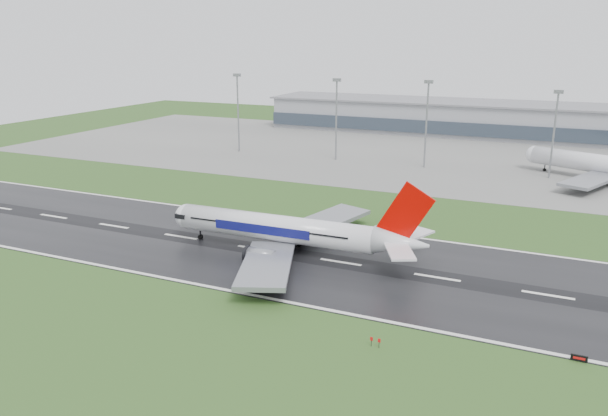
% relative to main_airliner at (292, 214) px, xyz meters
% --- Properties ---
extents(ground, '(520.00, 520.00, 0.00)m').
position_rel_main_airliner_xyz_m(ground, '(31.53, -1.04, -8.75)').
color(ground, '#254619').
rests_on(ground, ground).
extents(runway, '(400.00, 45.00, 0.10)m').
position_rel_main_airliner_xyz_m(runway, '(31.53, -1.04, -8.70)').
color(runway, black).
rests_on(runway, ground).
extents(apron, '(400.00, 130.00, 0.08)m').
position_rel_main_airliner_xyz_m(apron, '(31.53, 123.96, -8.71)').
color(apron, slate).
rests_on(apron, ground).
extents(terminal, '(240.00, 36.00, 15.00)m').
position_rel_main_airliner_xyz_m(terminal, '(31.53, 183.96, -1.25)').
color(terminal, gray).
rests_on(terminal, ground).
extents(main_airliner, '(59.99, 57.27, 17.30)m').
position_rel_main_airliner_xyz_m(main_airliner, '(0.00, 0.00, 0.00)').
color(main_airliner, silver).
rests_on(main_airliner, runway).
extents(runway_sign, '(2.31, 0.46, 1.04)m').
position_rel_main_airliner_xyz_m(runway_sign, '(56.53, -23.54, -8.23)').
color(runway_sign, black).
rests_on(runway_sign, ground).
extents(floodmast_0, '(0.64, 0.64, 30.22)m').
position_rel_main_airliner_xyz_m(floodmast_0, '(-70.73, 98.96, 6.36)').
color(floodmast_0, gray).
rests_on(floodmast_0, ground).
extents(floodmast_1, '(0.64, 0.64, 29.46)m').
position_rel_main_airliner_xyz_m(floodmast_1, '(-28.16, 98.96, 5.98)').
color(floodmast_1, gray).
rests_on(floodmast_1, ground).
extents(floodmast_2, '(0.64, 0.64, 29.74)m').
position_rel_main_airliner_xyz_m(floodmast_2, '(5.94, 98.96, 6.12)').
color(floodmast_2, gray).
rests_on(floodmast_2, ground).
extents(floodmast_3, '(0.64, 0.64, 27.79)m').
position_rel_main_airliner_xyz_m(floodmast_3, '(47.78, 98.96, 5.14)').
color(floodmast_3, gray).
rests_on(floodmast_3, ground).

